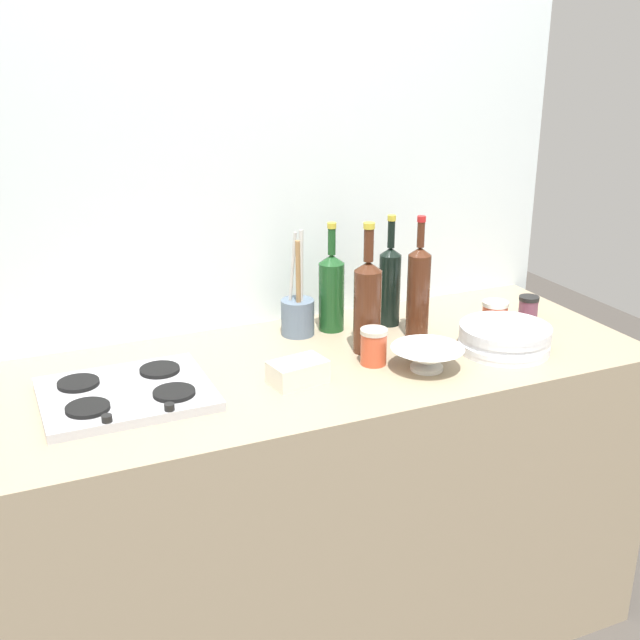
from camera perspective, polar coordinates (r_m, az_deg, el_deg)
The scene contains 15 objects.
ground_plane at distance 2.64m, azimuth 0.00°, elevation -21.25°, with size 6.00×6.00×0.00m, color #47423D.
counter_block at distance 2.37m, azimuth 0.00°, elevation -13.06°, with size 1.80×0.70×0.90m, color tan.
backsplash_panel at distance 2.38m, azimuth -3.75°, elevation 8.77°, with size 1.90×0.06×2.56m, color silver.
stovetop_hob at distance 2.00m, azimuth -13.67°, elevation -5.12°, with size 0.40×0.33×0.04m.
plate_stack at distance 2.28m, azimuth 13.03°, elevation -1.26°, with size 0.26×0.26×0.07m.
wine_bottle_leftmost at distance 2.18m, azimuth 3.40°, elevation 1.16°, with size 0.08×0.08×0.37m.
wine_bottle_mid_left at distance 2.34m, azimuth 0.82°, elevation 2.12°, with size 0.08×0.08×0.32m.
wine_bottle_mid_right at distance 2.30m, azimuth 7.03°, elevation 2.12°, with size 0.07×0.07×0.36m.
wine_bottle_rightmost at distance 2.39m, azimuth 4.99°, elevation 2.57°, with size 0.06×0.06×0.34m.
mixing_bowl at distance 2.11m, azimuth 7.65°, elevation -2.65°, with size 0.19×0.19×0.06m.
butter_dish at distance 2.02m, azimuth -1.59°, elevation -3.73°, with size 0.14×0.09×0.06m, color silver.
utensil_crock at distance 2.32m, azimuth -1.60°, elevation 0.49°, with size 0.10×0.10×0.31m.
condiment_jar_front at distance 2.42m, azimuth 12.36°, elevation 0.31°, with size 0.08×0.08×0.09m.
condiment_jar_rear at distance 2.54m, azimuth 14.64°, elevation 0.87°, with size 0.06×0.06×0.07m.
condiment_jar_spare at distance 2.13m, azimuth 3.85°, elevation -1.89°, with size 0.07×0.07×0.10m.
Camera 1 is at (-0.80, -1.81, 1.75)m, focal length 44.85 mm.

